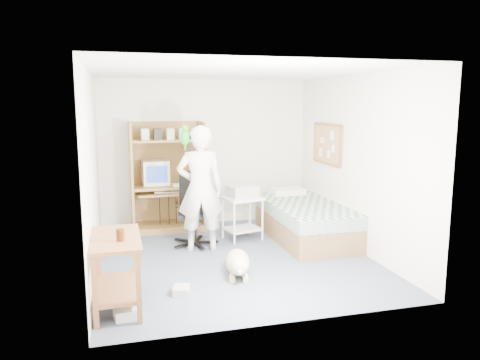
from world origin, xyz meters
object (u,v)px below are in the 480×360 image
(computer_hutch, at_px, (168,181))
(bed, at_px, (305,221))
(side_desk, at_px, (116,261))
(person, at_px, (200,189))
(printer_cart, at_px, (242,211))
(dog, at_px, (238,263))
(office_chair, at_px, (194,219))

(computer_hutch, xyz_separation_m, bed, (2.00, -1.12, -0.53))
(computer_hutch, relative_size, side_desk, 1.80)
(person, distance_m, printer_cart, 0.92)
(bed, relative_size, side_desk, 2.02)
(person, xyz_separation_m, dog, (0.27, -1.10, -0.75))
(office_chair, relative_size, printer_cart, 1.61)
(side_desk, xyz_separation_m, printer_cart, (1.90, 2.03, -0.05))
(office_chair, xyz_separation_m, dog, (0.31, -1.40, -0.23))
(person, height_order, dog, person)
(bed, height_order, printer_cart, printer_cart)
(person, xyz_separation_m, printer_cart, (0.72, 0.36, -0.45))
(dog, bearing_deg, office_chair, 113.89)
(bed, height_order, person, person)
(side_desk, bearing_deg, computer_hutch, 73.86)
(bed, xyz_separation_m, office_chair, (-1.72, 0.16, 0.10))
(office_chair, bearing_deg, bed, 2.17)
(computer_hutch, height_order, person, computer_hutch)
(printer_cart, bearing_deg, office_chair, 169.79)
(dog, bearing_deg, printer_cart, 84.19)
(computer_hutch, height_order, dog, computer_hutch)
(side_desk, bearing_deg, dog, 21.60)
(office_chair, relative_size, person, 0.60)
(person, distance_m, dog, 1.35)
(person, bearing_deg, bed, -167.44)
(dog, xyz_separation_m, printer_cart, (0.45, 1.46, 0.29))
(bed, distance_m, dog, 1.88)
(computer_hutch, height_order, office_chair, computer_hutch)
(side_desk, height_order, person, person)
(bed, distance_m, person, 1.79)
(dog, bearing_deg, person, 115.16)
(side_desk, bearing_deg, office_chair, 60.18)
(computer_hutch, distance_m, dog, 2.53)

